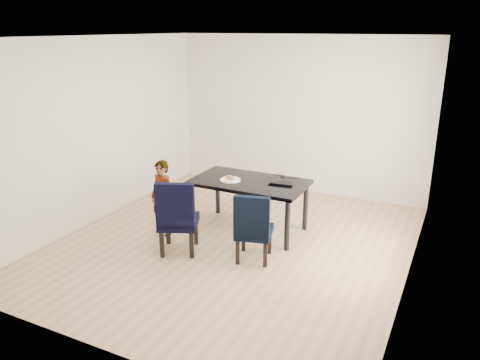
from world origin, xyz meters
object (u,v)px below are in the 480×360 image
at_px(dining_table, 249,206).
at_px(plate, 230,180).
at_px(chair_right, 254,226).
at_px(child, 162,198).
at_px(chair_left, 178,215).
at_px(laptop, 281,182).

height_order(dining_table, plate, plate).
distance_m(dining_table, chair_right, 0.90).
relative_size(chair_right, child, 0.84).
bearing_deg(plate, chair_left, -107.74).
bearing_deg(dining_table, plate, -157.68).
relative_size(dining_table, laptop, 4.70).
bearing_deg(child, chair_left, -25.30).
xyz_separation_m(chair_right, plate, (-0.68, 0.68, 0.30)).
relative_size(chair_left, chair_right, 1.10).
bearing_deg(chair_right, plate, 121.23).
bearing_deg(plate, child, -145.10).
relative_size(child, plate, 3.73).
xyz_separation_m(chair_left, laptop, (0.98, 1.10, 0.26)).
relative_size(child, laptop, 3.16).
bearing_deg(laptop, child, 22.04).
bearing_deg(chair_left, plate, 48.98).
bearing_deg(chair_right, chair_left, 178.98).
bearing_deg(child, laptop, 37.07).
xyz_separation_m(dining_table, child, (-1.04, -0.65, 0.16)).
xyz_separation_m(chair_right, child, (-1.47, 0.13, 0.08)).
bearing_deg(plate, laptop, 16.22).
xyz_separation_m(chair_right, laptop, (0.01, 0.88, 0.31)).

